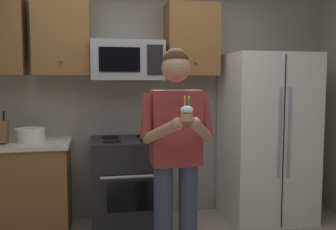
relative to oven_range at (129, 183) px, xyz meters
name	(u,v)px	position (x,y,z in m)	size (l,w,h in m)	color
wall_back	(139,100)	(0.15, 0.39, 0.84)	(4.40, 0.10, 2.60)	gray
oven_range	(129,183)	(0.00, 0.00, 0.00)	(0.76, 0.70, 0.93)	black
microwave	(127,61)	(0.00, 0.12, 1.26)	(0.74, 0.41, 0.40)	#9EA0A5
refrigerator	(267,137)	(1.50, -0.04, 0.44)	(0.90, 0.75, 1.80)	white
cabinet_row_upper	(69,37)	(-0.57, 0.17, 1.49)	(2.78, 0.36, 0.76)	brown
bowl_large_white	(30,134)	(-0.96, 0.04, 0.53)	(0.29, 0.29, 0.13)	white
person	(176,148)	(0.27, -0.98, 0.53)	(0.60, 0.48, 1.76)	#383F59
cupcake	(187,113)	(0.27, -1.31, 0.83)	(0.09, 0.09, 0.17)	#A87F56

